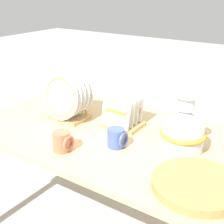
{
  "coord_description": "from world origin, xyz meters",
  "views": [
    {
      "loc": [
        0.83,
        -1.24,
        1.45
      ],
      "look_at": [
        0.0,
        0.0,
        0.84
      ],
      "focal_mm": 50.0,
      "sensor_mm": 36.0,
      "label": 1
    }
  ],
  "objects": [
    {
      "name": "wicker_charger_stack",
      "position": [
        0.55,
        -0.23,
        0.74
      ],
      "size": [
        0.35,
        0.35,
        0.04
      ],
      "color": "#AD7F47",
      "rests_on": "display_table"
    },
    {
      "name": "dish_rack_square_plates",
      "position": [
        0.01,
        0.08,
        0.79
      ],
      "size": [
        0.2,
        0.18,
        0.19
      ],
      "color": "tan",
      "rests_on": "display_table"
    },
    {
      "name": "display_table",
      "position": [
        0.0,
        0.0,
        0.65
      ],
      "size": [
        1.51,
        0.86,
        0.73
      ],
      "color": "tan",
      "rests_on": "ground_plane"
    },
    {
      "name": "ceramic_vase",
      "position": [
        0.38,
        0.01,
        0.84
      ],
      "size": [
        0.21,
        0.21,
        0.28
      ],
      "color": "silver",
      "rests_on": "display_table"
    },
    {
      "name": "dish_rack_round_plates",
      "position": [
        -0.3,
        -0.01,
        0.85
      ],
      "size": [
        0.25,
        0.2,
        0.27
      ],
      "color": "tan",
      "rests_on": "display_table"
    },
    {
      "name": "mug_cobalt_glaze",
      "position": [
        0.11,
        -0.13,
        0.77
      ],
      "size": [
        0.09,
        0.09,
        0.09
      ],
      "color": "#42569E",
      "rests_on": "display_table"
    },
    {
      "name": "mug_terracotta_glaze",
      "position": [
        -0.08,
        -0.3,
        0.77
      ],
      "size": [
        0.09,
        0.09,
        0.09
      ],
      "color": "#B76647",
      "rests_on": "display_table"
    }
  ]
}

